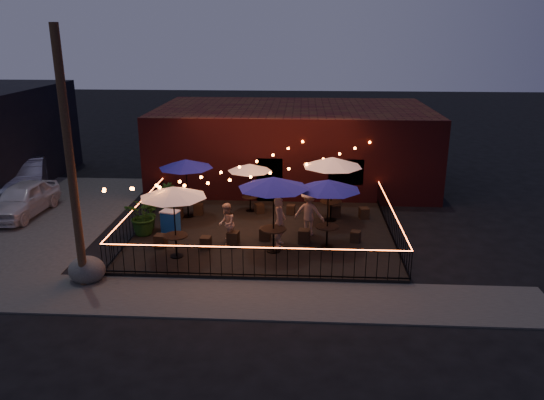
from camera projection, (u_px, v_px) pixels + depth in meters
The scene contains 37 objects.
ground at pixel (259, 256), 19.14m from camera, with size 110.00×110.00×0.00m, color black.
patio at pixel (263, 234), 21.02m from camera, with size 10.00×8.00×0.15m, color black.
sidewalk at pixel (251, 299), 16.05m from camera, with size 18.00×2.50×0.05m, color #3A3835.
brick_building at pixel (293, 145), 27.97m from camera, with size 14.00×8.00×4.00m.
utility_pole at pixel (70, 164), 15.74m from camera, with size 0.26×0.26×8.00m, color #392D17.
fence_front at pixel (254, 262), 17.04m from camera, with size 10.00×0.04×1.04m.
fence_left at pixel (138, 217), 21.11m from camera, with size 0.04×8.00×1.04m.
fence_right at pixel (391, 222), 20.57m from camera, with size 0.04×8.00×1.04m.
festoon_lights at pixel (236, 176), 20.04m from camera, with size 10.02×8.72×1.32m.
cafe_table_0 at pixel (173, 193), 18.03m from camera, with size 2.51×2.51×2.58m.
cafe_table_1 at pixel (186, 164), 22.06m from camera, with size 2.30×2.30×2.52m.
cafe_table_2 at pixel (273, 184), 18.42m from camera, with size 2.84×2.84×2.79m.
cafe_table_3 at pixel (250, 168), 22.88m from camera, with size 1.96×1.96×2.14m.
cafe_table_4 at pixel (329, 186), 18.88m from camera, with size 3.07×3.07×2.57m.
cafe_table_5 at pixel (332, 163), 21.57m from camera, with size 3.09×3.09×2.72m.
bistro_chair_0 at pixel (161, 241), 19.50m from camera, with size 0.40×0.40×0.48m, color black.
bistro_chair_1 at pixel (206, 242), 19.40m from camera, with size 0.37×0.37×0.44m, color black.
bistro_chair_2 at pixel (178, 213), 22.46m from camera, with size 0.38×0.38×0.45m, color black.
bistro_chair_3 at pixel (198, 209), 22.95m from camera, with size 0.40×0.40×0.47m, color black.
bistro_chair_4 at pixel (233, 238), 19.77m from camera, with size 0.42×0.42×0.49m, color black.
bistro_chair_5 at pixel (265, 234), 20.19m from camera, with size 0.40×0.40×0.47m, color black.
bistro_chair_6 at pixel (259, 208), 23.14m from camera, with size 0.36×0.36×0.42m, color black.
bistro_chair_7 at pixel (291, 210), 23.00m from camera, with size 0.35×0.35×0.42m, color black.
bistro_chair_8 at pixel (304, 236), 19.93m from camera, with size 0.42×0.42×0.50m, color black.
bistro_chair_9 at pixel (356, 236), 20.02m from camera, with size 0.35×0.35×0.42m, color black.
bistro_chair_10 at pixel (334, 211), 22.73m from camera, with size 0.43×0.43×0.51m, color black.
bistro_chair_11 at pixel (364, 213), 22.50m from camera, with size 0.39×0.39×0.46m, color black.
patron_a at pixel (280, 222), 19.46m from camera, with size 0.67×0.44×1.84m, color tan.
patron_b at pixel (227, 224), 19.69m from camera, with size 0.76×0.59×1.56m, color #D8A690.
patron_c at pixel (309, 212), 20.47m from camera, with size 1.19×0.69×1.85m, color tan.
potted_shrub_a at pixel (144, 216), 20.57m from camera, with size 1.38×1.19×1.53m, color #11330A.
potted_shrub_b at pixel (150, 213), 21.20m from camera, with size 0.71×0.57×1.29m, color #0C3E0B.
potted_shrub_c at pixel (167, 197), 23.27m from camera, with size 0.70×0.70×1.26m, color #183A0E.
cooler at pixel (170, 222), 20.82m from camera, with size 0.79×0.65×0.91m.
boulder at pixel (87, 270), 17.10m from camera, with size 1.03×0.88×0.81m, color #484843.
car_white at pixel (23, 199), 23.18m from camera, with size 1.71×4.26×1.45m, color white.
car_silver at pixel (25, 178), 26.15m from camera, with size 1.80×5.15×1.70m, color #97989E.
Camera 1 is at (1.48, -17.55, 7.78)m, focal length 35.00 mm.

